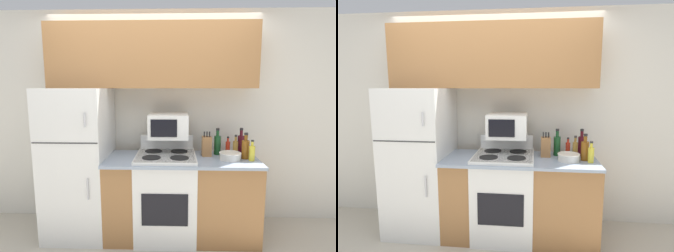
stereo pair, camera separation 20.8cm
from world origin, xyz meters
The scene contains 15 objects.
ground_plane centered at (0.00, 0.00, 0.00)m, with size 12.00×12.00×0.00m, color beige.
wall_back centered at (0.00, 0.75, 1.27)m, with size 8.00×0.05×2.55m.
lower_cabinets centered at (0.33, 0.31, 0.45)m, with size 1.63×0.67×0.90m.
refrigerator centered at (-0.81, 0.36, 0.82)m, with size 0.67×0.74×1.64m.
upper_cabinets centered at (0.00, 0.55, 1.99)m, with size 2.30×0.36×0.70m.
stove centered at (0.16, 0.30, 0.48)m, with size 0.64×0.65×1.09m.
microwave centered at (0.19, 0.42, 1.23)m, with size 0.43×0.37×0.26m.
knife_block centered at (0.61, 0.39, 1.01)m, with size 0.10×0.11×0.27m.
bowl centered at (0.84, 0.24, 0.94)m, with size 0.23×0.23×0.08m.
bottle_hot_sauce centered at (0.86, 0.48, 0.97)m, with size 0.05×0.05×0.20m.
bottle_whiskey centered at (1.01, 0.29, 1.01)m, with size 0.08×0.08×0.28m.
bottle_cooking_spray centered at (1.06, 0.21, 0.98)m, with size 0.06×0.06×0.22m.
bottle_vinegar centered at (0.93, 0.38, 0.99)m, with size 0.06×0.06×0.24m.
bottle_wine_red centered at (1.01, 0.49, 1.01)m, with size 0.08×0.08×0.30m.
bottle_wine_green centered at (0.74, 0.46, 1.01)m, with size 0.08×0.08×0.30m.
Camera 1 is at (0.27, -2.46, 1.66)m, focal length 28.00 mm.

